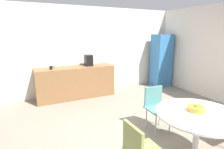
# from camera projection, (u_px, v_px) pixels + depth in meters

# --- Properties ---
(ground_plane) EXTENTS (6.00, 6.00, 0.00)m
(ground_plane) POSITION_uv_depth(u_px,v_px,m) (141.00, 140.00, 3.20)
(ground_plane) COLOR gray
(wall_back) EXTENTS (6.00, 0.10, 2.60)m
(wall_back) POSITION_uv_depth(u_px,v_px,m) (86.00, 51.00, 5.55)
(wall_back) COLOR silver
(wall_back) RESTS_ON ground_plane
(counter_block) EXTENTS (2.19, 0.60, 0.90)m
(counter_block) POSITION_uv_depth(u_px,v_px,m) (76.00, 82.00, 5.24)
(counter_block) COLOR brown
(counter_block) RESTS_ON ground_plane
(locker_cabinet) EXTENTS (0.60, 0.50, 1.79)m
(locker_cabinet) POSITION_uv_depth(u_px,v_px,m) (161.00, 61.00, 6.31)
(locker_cabinet) COLOR #3372B2
(locker_cabinet) RESTS_ON ground_plane
(round_table) EXTENTS (1.18, 1.18, 0.75)m
(round_table) POSITION_uv_depth(u_px,v_px,m) (198.00, 121.00, 2.56)
(round_table) COLOR silver
(round_table) RESTS_ON ground_plane
(chair_teal) EXTENTS (0.45, 0.45, 0.83)m
(chair_teal) POSITION_uv_depth(u_px,v_px,m) (156.00, 103.00, 3.50)
(chair_teal) COLOR silver
(chair_teal) RESTS_ON ground_plane
(chair_olive) EXTENTS (0.43, 0.43, 0.83)m
(chair_olive) POSITION_uv_depth(u_px,v_px,m) (139.00, 148.00, 2.14)
(chair_olive) COLOR silver
(chair_olive) RESTS_ON ground_plane
(fruit_bowl) EXTENTS (0.25, 0.25, 0.11)m
(fruit_bowl) POSITION_uv_depth(u_px,v_px,m) (196.00, 108.00, 2.59)
(fruit_bowl) COLOR gold
(fruit_bowl) RESTS_ON round_table
(mug_white) EXTENTS (0.13, 0.08, 0.09)m
(mug_white) POSITION_uv_depth(u_px,v_px,m) (51.00, 68.00, 4.78)
(mug_white) COLOR black
(mug_white) RESTS_ON counter_block
(coffee_maker) EXTENTS (0.20, 0.24, 0.32)m
(coffee_maker) POSITION_uv_depth(u_px,v_px,m) (89.00, 60.00, 5.27)
(coffee_maker) COLOR black
(coffee_maker) RESTS_ON counter_block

